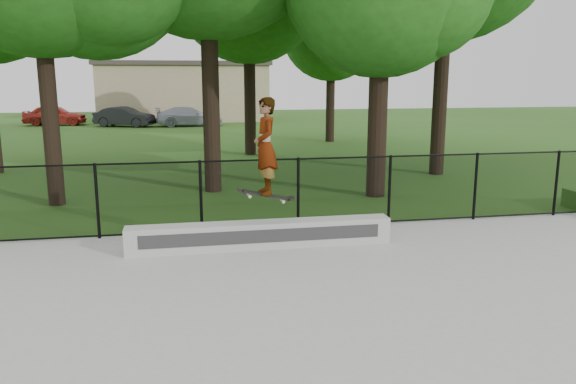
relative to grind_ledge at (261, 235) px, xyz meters
name	(u,v)px	position (x,y,z in m)	size (l,w,h in m)	color
ground	(409,373)	(0.96, -4.70, -0.31)	(100.00, 100.00, 0.00)	#2F5718
concrete_slab	(409,371)	(0.96, -4.70, -0.28)	(14.00, 12.00, 0.06)	#A2A29D
grind_ledge	(261,235)	(0.00, 0.00, 0.00)	(4.91, 0.40, 0.49)	#B0B1AC
car_a	(55,115)	(-9.63, 30.07, 0.37)	(1.61, 3.97, 1.36)	#A1261D
car_b	(125,117)	(-4.96, 28.13, 0.34)	(1.36, 3.52, 1.28)	black
car_c	(189,117)	(-0.81, 27.79, 0.32)	(1.76, 3.98, 1.26)	#A1A3B7
skater_airborne	(265,148)	(0.06, -0.28, 1.65)	(0.83, 0.66, 1.87)	black
chainlink_fence	(298,193)	(0.96, 1.20, 0.51)	(16.06, 0.06, 1.50)	black
distant_building	(184,91)	(-1.04, 33.30, 1.86)	(12.40, 6.40, 4.30)	tan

